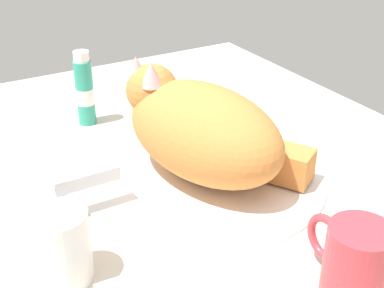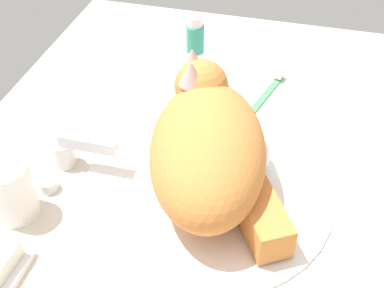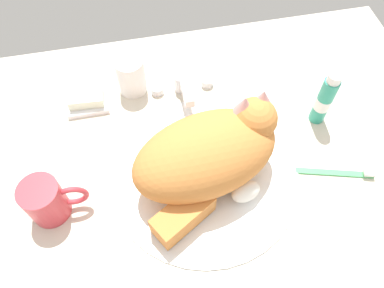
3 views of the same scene
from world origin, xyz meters
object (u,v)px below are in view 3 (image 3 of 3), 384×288
Objects in this scene: faucet at (183,85)px; coffee_mug at (47,201)px; cat at (210,154)px; toothbrush at (340,172)px; soap_bar at (86,99)px; toothpaste_bottle at (324,100)px; rinse_cup at (131,76)px.

coffee_mug reaches higher than faucet.
cat reaches higher than toothbrush.
soap_bar is (7.69, 23.78, -2.01)cm from coffee_mug.
toothpaste_bottle is at bearing -25.38° from faucet.
toothpaste_bottle reaches higher than rinse_cup.
rinse_cup is at bearing 15.13° from soap_bar.
toothpaste_bottle is (56.06, 10.26, 1.98)cm from coffee_mug.
toothpaste_bottle is 0.91× the size of toothbrush.
cat is 27.02cm from toothbrush.
soap_bar is (-21.46, 0.75, -0.43)cm from faucet.
coffee_mug is at bearing -107.92° from soap_bar.
cat is at bearing -87.79° from faucet.
toothbrush is (26.32, -26.58, -2.32)cm from faucet.
coffee_mug is at bearing -141.69° from faucet.
faucet is at bearing -2.01° from soap_bar.
toothbrush is (55.46, -3.55, -3.89)cm from coffee_mug.
toothbrush is at bearing -3.66° from coffee_mug.
soap_bar is (-22.28, 22.23, -5.47)cm from cat.
faucet is 21.47cm from soap_bar.
rinse_cup is (-11.00, 3.58, 1.57)cm from faucet.
cat is 3.45× the size of rinse_cup.
coffee_mug is 0.83× the size of toothpaste_bottle.
toothbrush is (-0.59, -13.81, -5.87)cm from toothpaste_bottle.
faucet is 1.05× the size of toothpaste_bottle.
soap_bar is 0.55× the size of toothpaste_bottle.
rinse_cup is at bearing 141.06° from toothbrush.
cat reaches higher than toothpaste_bottle.
rinse_cup is at bearing 55.71° from coffee_mug.
cat is at bearing -161.54° from toothpaste_bottle.
coffee_mug is at bearing -169.63° from toothpaste_bottle.
rinse_cup is at bearing 156.67° from toothpaste_bottle.
cat is 2.22× the size of toothpaste_bottle.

